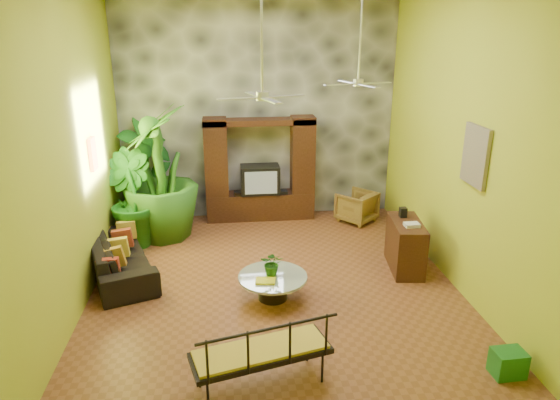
{
  "coord_description": "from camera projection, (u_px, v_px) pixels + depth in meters",
  "views": [
    {
      "loc": [
        -0.74,
        -7.46,
        4.11
      ],
      "look_at": [
        0.12,
        0.2,
        1.44
      ],
      "focal_mm": 32.0,
      "sensor_mm": 36.0,
      "label": 1
    }
  ],
  "objects": [
    {
      "name": "ground",
      "position": [
        274.0,
        284.0,
        8.43
      ],
      "size": [
        7.0,
        7.0,
        0.0
      ],
      "primitive_type": "plane",
      "color": "brown",
      "rests_on": "ground"
    },
    {
      "name": "back_wall",
      "position": [
        258.0,
        105.0,
        10.89
      ],
      "size": [
        6.0,
        0.02,
        5.0
      ],
      "primitive_type": "cube",
      "color": "gold",
      "rests_on": "ground"
    },
    {
      "name": "left_wall",
      "position": [
        70.0,
        144.0,
        7.29
      ],
      "size": [
        0.02,
        7.0,
        5.0
      ],
      "primitive_type": "cube",
      "color": "gold",
      "rests_on": "ground"
    },
    {
      "name": "right_wall",
      "position": [
        461.0,
        134.0,
        7.92
      ],
      "size": [
        0.02,
        7.0,
        5.0
      ],
      "primitive_type": "cube",
      "color": "gold",
      "rests_on": "ground"
    },
    {
      "name": "stone_accent_wall",
      "position": [
        258.0,
        106.0,
        10.84
      ],
      "size": [
        5.98,
        0.1,
        4.98
      ],
      "primitive_type": "cube",
      "color": "#38393F",
      "rests_on": "ground"
    },
    {
      "name": "entertainment_center",
      "position": [
        260.0,
        177.0,
        11.06
      ],
      "size": [
        2.4,
        0.55,
        2.3
      ],
      "color": "black",
      "rests_on": "ground"
    },
    {
      "name": "ceiling_fan_front",
      "position": [
        262.0,
        81.0,
        6.92
      ],
      "size": [
        1.28,
        1.28,
        1.86
      ],
      "color": "silver",
      "rests_on": "ceiling"
    },
    {
      "name": "ceiling_fan_back",
      "position": [
        359.0,
        71.0,
        8.61
      ],
      "size": [
        1.28,
        1.28,
        1.86
      ],
      "color": "silver",
      "rests_on": "ceiling"
    },
    {
      "name": "wall_art_mask",
      "position": [
        93.0,
        154.0,
        8.37
      ],
      "size": [
        0.06,
        0.32,
        0.55
      ],
      "primitive_type": "cube",
      "color": "#C48617",
      "rests_on": "left_wall"
    },
    {
      "name": "wall_art_painting",
      "position": [
        475.0,
        156.0,
        7.42
      ],
      "size": [
        0.06,
        0.7,
        0.9
      ],
      "primitive_type": "cube",
      "color": "#295F96",
      "rests_on": "right_wall"
    },
    {
      "name": "sofa",
      "position": [
        119.0,
        256.0,
        8.69
      ],
      "size": [
        1.64,
        2.5,
        0.68
      ],
      "primitive_type": "imported",
      "rotation": [
        0.0,
        0.0,
        1.91
      ],
      "color": "black",
      "rests_on": "ground"
    },
    {
      "name": "wicker_armchair",
      "position": [
        357.0,
        207.0,
        11.08
      ],
      "size": [
        1.04,
        1.04,
        0.68
      ],
      "primitive_type": "imported",
      "rotation": [
        0.0,
        0.0,
        3.86
      ],
      "color": "olive",
      "rests_on": "ground"
    },
    {
      "name": "tall_plant_a",
      "position": [
        149.0,
        171.0,
        10.75
      ],
      "size": [
        1.47,
        1.46,
        2.35
      ],
      "primitive_type": "imported",
      "rotation": [
        0.0,
        0.0,
        0.77
      ],
      "color": "#17581B",
      "rests_on": "ground"
    },
    {
      "name": "tall_plant_b",
      "position": [
        130.0,
        199.0,
        9.69
      ],
      "size": [
        1.34,
        1.34,
        1.91
      ],
      "primitive_type": "imported",
      "rotation": [
        0.0,
        0.0,
        2.34
      ],
      "color": "#1A631A",
      "rests_on": "ground"
    },
    {
      "name": "tall_plant_c",
      "position": [
        159.0,
        173.0,
        9.93
      ],
      "size": [
        1.67,
        1.67,
        2.72
      ],
      "primitive_type": "imported",
      "rotation": [
        0.0,
        0.0,
        4.82
      ],
      "color": "#2C681B",
      "rests_on": "ground"
    },
    {
      "name": "coffee_table",
      "position": [
        273.0,
        284.0,
        7.91
      ],
      "size": [
        1.1,
        1.1,
        0.4
      ],
      "rotation": [
        0.0,
        0.0,
        -0.18
      ],
      "color": "black",
      "rests_on": "ground"
    },
    {
      "name": "centerpiece_plant",
      "position": [
        272.0,
        263.0,
        7.84
      ],
      "size": [
        0.42,
        0.39,
        0.39
      ],
      "primitive_type": "imported",
      "rotation": [
        0.0,
        0.0,
        -0.25
      ],
      "color": "#215817",
      "rests_on": "coffee_table"
    },
    {
      "name": "yellow_tray",
      "position": [
        265.0,
        281.0,
        7.67
      ],
      "size": [
        0.33,
        0.26,
        0.03
      ],
      "primitive_type": "cube",
      "rotation": [
        0.0,
        0.0,
        -0.15
      ],
      "color": "gold",
      "rests_on": "coffee_table"
    },
    {
      "name": "iron_bench",
      "position": [
        261.0,
        351.0,
        5.82
      ],
      "size": [
        1.75,
        1.0,
        0.57
      ],
      "rotation": [
        0.0,
        0.0,
        0.26
      ],
      "color": "black",
      "rests_on": "ground"
    },
    {
      "name": "side_console",
      "position": [
        405.0,
        245.0,
        8.85
      ],
      "size": [
        0.64,
        1.17,
        0.89
      ],
      "primitive_type": "cube",
      "rotation": [
        0.0,
        0.0,
        -0.13
      ],
      "color": "#352111",
      "rests_on": "ground"
    },
    {
      "name": "green_bin",
      "position": [
        508.0,
        363.0,
        6.19
      ],
      "size": [
        0.4,
        0.3,
        0.34
      ],
      "primitive_type": "cube",
      "rotation": [
        0.0,
        0.0,
        0.04
      ],
      "color": "#1A651C",
      "rests_on": "ground"
    }
  ]
}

